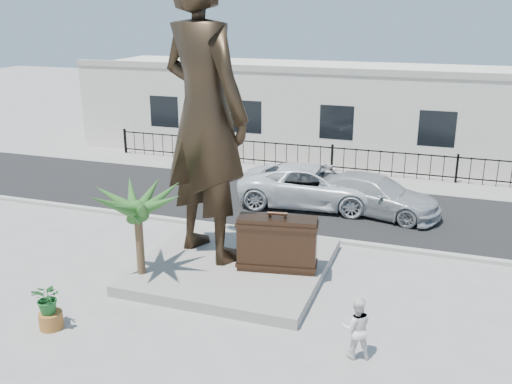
% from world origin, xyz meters
% --- Properties ---
extents(ground, '(100.00, 100.00, 0.00)m').
position_xyz_m(ground, '(0.00, 0.00, 0.00)').
color(ground, '#9E9991').
rests_on(ground, ground).
extents(street, '(40.00, 7.00, 0.01)m').
position_xyz_m(street, '(0.00, 8.00, 0.01)').
color(street, black).
rests_on(street, ground).
extents(curb, '(40.00, 0.25, 0.12)m').
position_xyz_m(curb, '(0.00, 4.50, 0.06)').
color(curb, '#A5A399').
rests_on(curb, ground).
extents(far_sidewalk, '(40.00, 2.50, 0.02)m').
position_xyz_m(far_sidewalk, '(0.00, 12.00, 0.01)').
color(far_sidewalk, '#9E9991').
rests_on(far_sidewalk, ground).
extents(plinth, '(5.20, 5.20, 0.30)m').
position_xyz_m(plinth, '(-0.50, 1.50, 0.15)').
color(plinth, gray).
rests_on(plinth, ground).
extents(fence, '(22.00, 0.10, 1.20)m').
position_xyz_m(fence, '(0.00, 12.80, 0.60)').
color(fence, black).
rests_on(fence, ground).
extents(building, '(28.00, 7.00, 4.40)m').
position_xyz_m(building, '(0.00, 17.00, 2.20)').
color(building, silver).
rests_on(building, ground).
extents(statue, '(3.61, 3.11, 8.37)m').
position_xyz_m(statue, '(-1.45, 1.82, 4.49)').
color(statue, '#2D2216').
rests_on(statue, plinth).
extents(suitcase, '(2.25, 1.05, 1.53)m').
position_xyz_m(suitcase, '(0.83, 1.41, 1.06)').
color(suitcase, '#301E14').
rests_on(suitcase, plinth).
extents(tourist, '(0.82, 0.73, 1.42)m').
position_xyz_m(tourist, '(3.56, -1.67, 0.71)').
color(tourist, white).
rests_on(tourist, ground).
extents(car_white, '(5.83, 3.12, 1.56)m').
position_xyz_m(car_white, '(0.26, 7.86, 0.79)').
color(car_white, silver).
rests_on(car_white, street).
extents(car_silver, '(5.19, 3.03, 1.41)m').
position_xyz_m(car_silver, '(2.66, 7.74, 0.72)').
color(car_silver, '#A8ABAC').
rests_on(car_silver, street).
extents(worker, '(1.01, 0.59, 1.55)m').
position_xyz_m(worker, '(-5.89, 11.65, 0.80)').
color(worker, orange).
rests_on(worker, far_sidewalk).
extents(palm_tree, '(1.80, 1.80, 3.20)m').
position_xyz_m(palm_tree, '(-2.63, -0.08, 0.00)').
color(palm_tree, '#25521E').
rests_on(palm_tree, ground).
extents(planter, '(0.56, 0.56, 0.40)m').
position_xyz_m(planter, '(-3.49, -2.87, 0.20)').
color(planter, '#995E28').
rests_on(planter, ground).
extents(shrub, '(0.73, 0.65, 0.77)m').
position_xyz_m(shrub, '(-3.49, -2.87, 0.79)').
color(shrub, '#1D5B25').
rests_on(shrub, planter).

